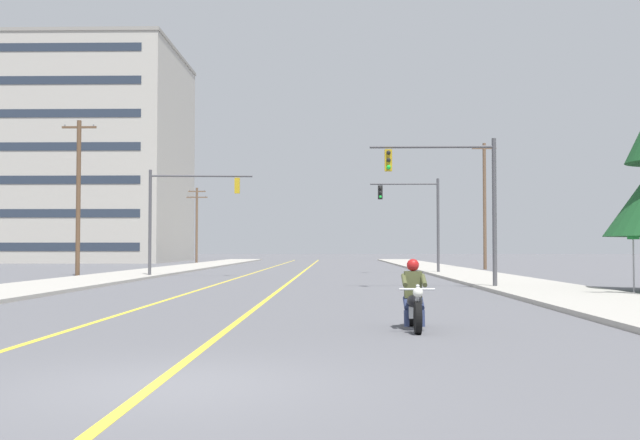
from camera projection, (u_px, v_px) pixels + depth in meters
The scene contains 14 objects.
ground_plane at pixel (169, 385), 9.29m from camera, with size 400.00×400.00×0.00m, color #5B5B60.
lane_stripe_center at pixel (304, 271), 54.26m from camera, with size 0.16×100.00×0.01m, color yellow.
lane_stripe_left at pixel (259, 271), 54.32m from camera, with size 0.16×100.00×0.01m, color yellow.
sidewalk_kerb_right at pixel (460, 273), 49.06m from camera, with size 4.40×110.00×0.14m, color #ADA89E.
sidewalk_kerb_left at pixel (148, 273), 49.45m from camera, with size 4.40×110.00×0.14m, color #ADA89E.
motorcycle_with_rider at pixel (414, 301), 15.62m from camera, with size 0.70×2.19×1.46m.
traffic_signal_near_right at pixel (458, 189), 31.01m from camera, with size 5.19×0.37×6.20m.
traffic_signal_near_left at pixel (181, 205), 43.62m from camera, with size 5.96×0.65×6.20m.
traffic_signal_mid_right at pixel (419, 211), 49.02m from camera, with size 4.50×0.37×6.20m.
utility_pole_left_near at pixel (78, 195), 44.40m from camera, with size 2.03×0.26×9.21m.
utility_pole_right_far at pixel (485, 204), 59.17m from camera, with size 1.89×0.26×9.92m.
utility_pole_left_far at pixel (197, 222), 83.56m from camera, with size 2.35×0.26×8.35m.
apartment_building_far_left_block at pixel (88, 157), 92.52m from camera, with size 22.37×22.07×25.71m.
street_sign at pixel (633, 253), 27.40m from camera, with size 0.44×0.07×2.40m.
Camera 1 is at (2.04, -9.32, 1.69)m, focal length 42.42 mm.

